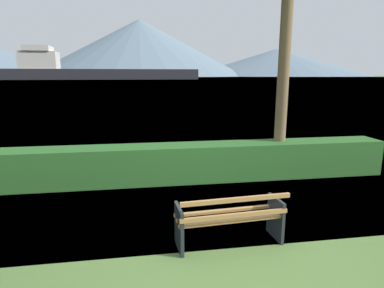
{
  "coord_description": "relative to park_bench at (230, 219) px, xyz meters",
  "views": [
    {
      "loc": [
        -1.28,
        -4.46,
        2.58
      ],
      "look_at": [
        0.0,
        3.63,
        0.81
      ],
      "focal_mm": 30.03,
      "sensor_mm": 36.0,
      "label": 1
    }
  ],
  "objects": [
    {
      "name": "sailboat_mid",
      "position": [
        -54.27,
        195.07,
        0.01
      ],
      "size": [
        5.22,
        2.92,
        1.19
      ],
      "color": "#335693",
      "rests_on": "water_surface"
    },
    {
      "name": "distant_hills",
      "position": [
        -53.78,
        550.4,
        34.17
      ],
      "size": [
        859.09,
        389.39,
        88.93
      ],
      "color": "slate",
      "rests_on": "ground_plane"
    },
    {
      "name": "water_surface",
      "position": [
        -0.0,
        309.87,
        -0.42
      ],
      "size": [
        620.0,
        620.0,
        0.0
      ],
      "primitive_type": "plane",
      "color": "#6B8EA3",
      "rests_on": "ground_plane"
    },
    {
      "name": "park_bench",
      "position": [
        0.0,
        0.0,
        0.0
      ],
      "size": [
        1.69,
        0.69,
        0.87
      ],
      "color": "#A0703F",
      "rests_on": "ground_plane"
    },
    {
      "name": "ground_plane",
      "position": [
        -0.0,
        0.06,
        -0.42
      ],
      "size": [
        1400.0,
        1400.0,
        0.0
      ],
      "primitive_type": "plane",
      "color": "#4C6B33"
    },
    {
      "name": "hedge_row",
      "position": [
        -0.0,
        3.19,
        0.03
      ],
      "size": [
        9.76,
        0.8,
        0.9
      ],
      "primitive_type": "cube",
      "color": "#285B23",
      "rests_on": "ground_plane"
    },
    {
      "name": "cargo_ship_large",
      "position": [
        -29.0,
        184.42,
        4.48
      ],
      "size": [
        105.02,
        18.69,
        17.52
      ],
      "color": "#232328",
      "rests_on": "water_surface"
    }
  ]
}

